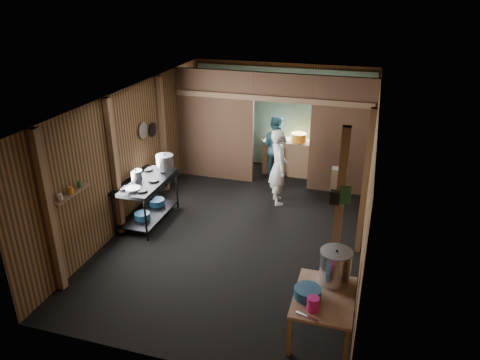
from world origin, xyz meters
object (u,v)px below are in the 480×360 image
(prep_table, at_px, (323,315))
(cook, at_px, (279,167))
(stock_pot, at_px, (335,267))
(stove_pot_large, at_px, (165,163))
(gas_range, at_px, (147,201))
(yellow_tub, at_px, (299,137))
(pink_bucket, at_px, (313,304))

(prep_table, xyz_separation_m, cook, (-1.43, 3.75, 0.50))
(stock_pot, height_order, cook, cook)
(stove_pot_large, distance_m, stock_pot, 4.34)
(gas_range, distance_m, stock_pot, 4.24)
(gas_range, relative_size, prep_table, 1.41)
(stove_pot_large, bearing_deg, yellow_tub, 50.18)
(yellow_tub, distance_m, cook, 1.68)
(prep_table, bearing_deg, pink_bucket, -108.61)
(gas_range, distance_m, pink_bucket, 4.40)
(gas_range, bearing_deg, stove_pot_large, 72.55)
(prep_table, xyz_separation_m, stove_pot_large, (-3.54, 2.73, 0.73))
(stock_pot, bearing_deg, stove_pot_large, 146.64)
(stove_pot_large, xyz_separation_m, yellow_tub, (2.24, 2.69, -0.10))
(stove_pot_large, bearing_deg, pink_bucket, -41.63)
(cook, bearing_deg, prep_table, 176.44)
(stock_pot, relative_size, pink_bucket, 2.72)
(prep_table, relative_size, pink_bucket, 5.76)
(stove_pot_large, bearing_deg, gas_range, -107.45)
(cook, bearing_deg, stock_pot, 179.56)
(prep_table, bearing_deg, cook, 110.84)
(gas_range, bearing_deg, yellow_tub, 53.25)
(stove_pot_large, distance_m, pink_bucket, 4.60)
(gas_range, height_order, cook, cook)
(stove_pot_large, xyz_separation_m, pink_bucket, (3.43, -3.05, -0.32))
(yellow_tub, bearing_deg, pink_bucket, -78.25)
(prep_table, height_order, pink_bucket, pink_bucket)
(prep_table, distance_m, cook, 4.05)
(cook, bearing_deg, stove_pot_large, 91.39)
(stove_pot_large, xyz_separation_m, cook, (2.11, 1.02, -0.23))
(stock_pot, distance_m, pink_bucket, 0.71)
(gas_range, relative_size, stock_pot, 2.98)
(stock_pot, relative_size, cook, 0.31)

